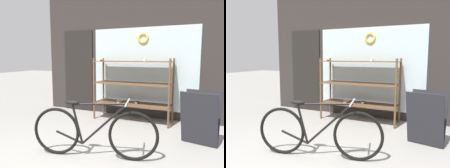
% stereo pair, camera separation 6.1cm
% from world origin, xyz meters
% --- Properties ---
extents(storefront_facade, '(4.94, 0.13, 3.11)m').
position_xyz_m(storefront_facade, '(-0.05, 2.81, 1.51)').
color(storefront_facade, '#2D2826').
rests_on(storefront_facade, ground_plane).
extents(display_case, '(1.74, 0.53, 1.40)m').
position_xyz_m(display_case, '(0.06, 2.41, 0.82)').
color(display_case, brown).
rests_on(display_case, ground_plane).
extents(bicycle, '(1.79, 0.58, 0.83)m').
position_xyz_m(bicycle, '(0.17, 0.45, 0.38)').
color(bicycle, black).
rests_on(bicycle, ground_plane).
extents(sandwich_board, '(0.63, 0.48, 0.88)m').
position_xyz_m(sandwich_board, '(1.53, 1.55, 0.45)').
color(sandwich_board, '#232328').
rests_on(sandwich_board, ground_plane).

